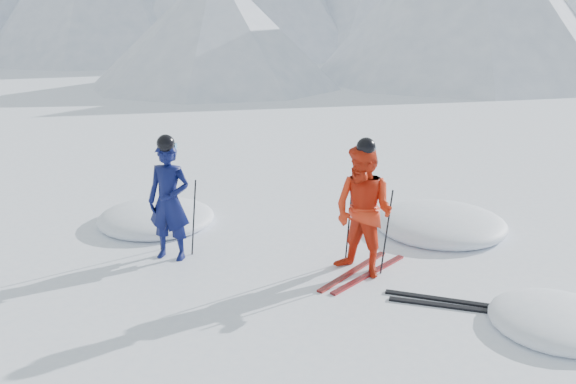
% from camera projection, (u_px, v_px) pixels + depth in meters
% --- Properties ---
extents(ground, '(160.00, 160.00, 0.00)m').
position_uv_depth(ground, '(395.00, 301.00, 7.90)').
color(ground, white).
rests_on(ground, ground).
extents(skier_blue, '(0.72, 0.55, 1.79)m').
position_uv_depth(skier_blue, '(169.00, 201.00, 9.00)').
color(skier_blue, '#0B1143').
rests_on(skier_blue, ground).
extents(skier_red, '(1.05, 0.91, 1.87)m').
position_uv_depth(skier_red, '(363.00, 212.00, 8.43)').
color(skier_red, red).
rests_on(skier_red, ground).
extents(pole_blue_left, '(0.12, 0.08, 1.19)m').
position_uv_depth(pole_blue_left, '(160.00, 215.00, 9.34)').
color(pole_blue_left, black).
rests_on(pole_blue_left, ground).
extents(pole_blue_right, '(0.12, 0.07, 1.19)m').
position_uv_depth(pole_blue_right, '(194.00, 218.00, 9.20)').
color(pole_blue_right, black).
rests_on(pole_blue_right, ground).
extents(pole_red_left, '(0.12, 0.10, 1.24)m').
position_uv_depth(pole_red_left, '(349.00, 224.00, 8.86)').
color(pole_red_left, black).
rests_on(pole_red_left, ground).
extents(pole_red_right, '(0.12, 0.09, 1.24)m').
position_uv_depth(pole_red_right, '(387.00, 233.00, 8.53)').
color(pole_red_right, black).
rests_on(pole_red_right, ground).
extents(ski_worn_left, '(0.44, 1.68, 0.03)m').
position_uv_depth(ski_worn_left, '(353.00, 271.00, 8.75)').
color(ski_worn_left, black).
rests_on(ski_worn_left, ground).
extents(ski_worn_right, '(0.55, 1.66, 0.03)m').
position_uv_depth(ski_worn_right, '(369.00, 274.00, 8.65)').
color(ski_worn_right, black).
rests_on(ski_worn_right, ground).
extents(ski_loose_a, '(1.70, 0.32, 0.03)m').
position_uv_depth(ski_loose_a, '(451.00, 301.00, 7.87)').
color(ski_loose_a, black).
rests_on(ski_loose_a, ground).
extents(ski_loose_b, '(1.69, 0.38, 0.03)m').
position_uv_depth(ski_loose_b, '(457.00, 307.00, 7.70)').
color(ski_loose_b, black).
rests_on(ski_loose_b, ground).
extents(snow_lumps, '(9.04, 4.66, 0.49)m').
position_uv_depth(snow_lumps, '(362.00, 245.00, 9.72)').
color(snow_lumps, white).
rests_on(snow_lumps, ground).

